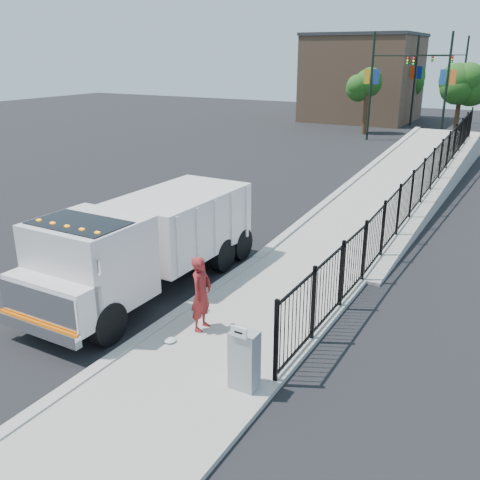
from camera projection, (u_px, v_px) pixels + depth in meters
The scene contains 18 objects.
ground at pixel (189, 309), 14.42m from camera, with size 120.00×120.00×0.00m, color black.
sidewalk at pixel (209, 362), 11.87m from camera, with size 3.55×12.00×0.12m, color #9E998E.
curb at pixel (141, 339), 12.75m from camera, with size 0.30×12.00×0.16m, color #ADAAA3.
ramp at pixel (406, 191), 26.60m from camera, with size 3.95×24.00×1.70m, color #9E998E.
iron_fence at pixel (421, 195), 22.35m from camera, with size 0.10×28.00×1.80m, color black.
truck at pixel (143, 241), 15.01m from camera, with size 2.71×8.04×2.75m.
worker at pixel (201, 294), 12.87m from camera, with size 0.69×0.45×1.88m, color maroon.
utility_cabinet at pixel (244, 360), 10.68m from camera, with size 0.55×0.40×1.25m, color gray.
arrow_sign at pixel (239, 332), 10.25m from camera, with size 0.35×0.04×0.22m, color white.
debris at pixel (170, 340), 12.56m from camera, with size 0.31×0.31×0.08m, color silver.
light_pole_0 at pixel (375, 83), 40.65m from camera, with size 3.77×0.22×8.00m.
light_pole_1 at pixel (443, 83), 40.05m from camera, with size 3.78×0.22×8.00m.
light_pole_2 at pixel (418, 77), 49.03m from camera, with size 3.78×0.22×8.00m.
light_pole_3 at pixel (460, 77), 50.71m from camera, with size 3.77×0.22×8.00m.
tree_0 at pixel (367, 86), 43.93m from camera, with size 2.32×2.32×5.16m.
tree_1 at pixel (461, 85), 44.10m from camera, with size 2.87×2.87×5.43m.
tree_2 at pixel (408, 79), 54.07m from camera, with size 3.24×3.24×5.62m.
building at pixel (363, 79), 53.43m from camera, with size 10.00×10.00×8.00m, color #8C664C.
Camera 1 is at (7.56, -10.64, 6.56)m, focal length 40.00 mm.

